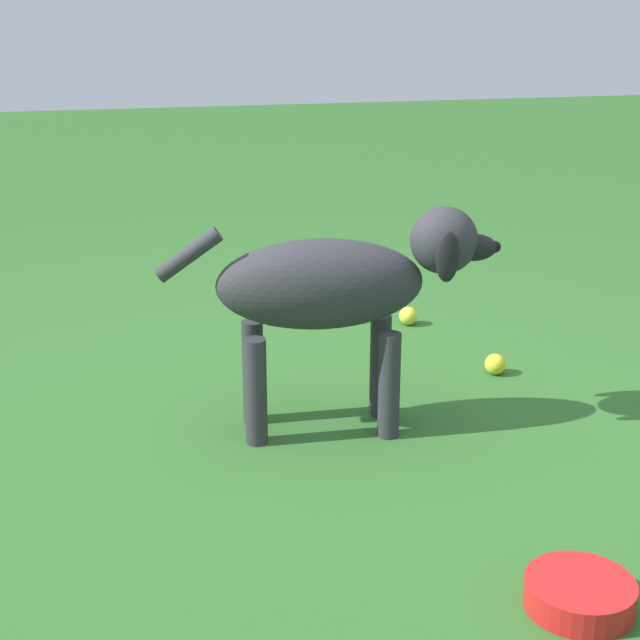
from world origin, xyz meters
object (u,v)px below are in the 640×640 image
at_px(water_bowl, 580,594).
at_px(tennis_ball_1, 495,364).
at_px(dog, 340,287).
at_px(tennis_ball_0, 408,316).

bearing_deg(water_bowl, tennis_ball_1, 76.65).
bearing_deg(dog, tennis_ball_0, 65.93).
distance_m(dog, water_bowl, 1.02).
relative_size(tennis_ball_0, tennis_ball_1, 1.00).
height_order(dog, water_bowl, dog).
height_order(dog, tennis_ball_0, dog).
xyz_separation_m(tennis_ball_0, tennis_ball_1, (0.14, -0.50, 0.00)).
distance_m(dog, tennis_ball_0, 0.96).
xyz_separation_m(dog, water_bowl, (0.29, -0.90, -0.38)).
bearing_deg(tennis_ball_0, tennis_ball_1, -74.67).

